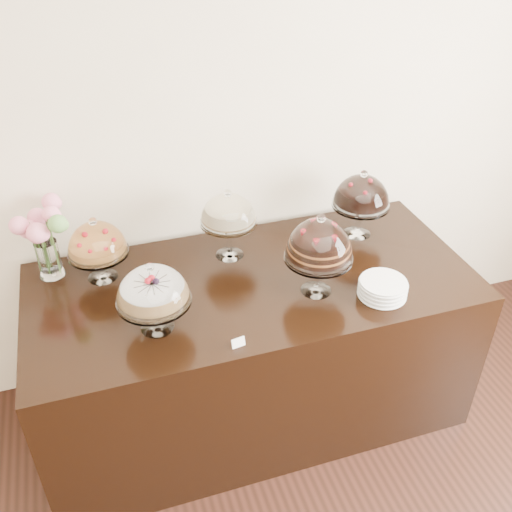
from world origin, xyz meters
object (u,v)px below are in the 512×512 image
object	(u,v)px
cake_stand_choco_layer	(319,243)
plate_stack	(383,288)
cake_stand_sugar_sponge	(153,289)
cake_stand_dark_choco	(362,194)
flower_vase	(42,233)
cake_stand_fruit_tart	(96,242)
cake_stand_cheesecake	(228,212)
display_counter	(253,347)

from	to	relation	value
cake_stand_choco_layer	plate_stack	distance (m)	0.39
cake_stand_sugar_sponge	cake_stand_dark_choco	size ratio (longest dim) A/B	0.90
flower_vase	plate_stack	distance (m)	1.64
cake_stand_dark_choco	cake_stand_fruit_tart	world-z (taller)	cake_stand_dark_choco
cake_stand_cheesecake	cake_stand_sugar_sponge	bearing A→B (deg)	-135.34
cake_stand_dark_choco	cake_stand_fruit_tart	xyz separation A→B (m)	(-1.39, 0.02, -0.04)
flower_vase	cake_stand_dark_choco	bearing A→B (deg)	-3.97
display_counter	cake_stand_dark_choco	world-z (taller)	cake_stand_dark_choco
display_counter	cake_stand_sugar_sponge	distance (m)	0.86
cake_stand_fruit_tart	cake_stand_choco_layer	bearing A→B (deg)	-23.73
flower_vase	plate_stack	xyz separation A→B (m)	(1.49, -0.65, -0.20)
plate_stack	display_counter	bearing A→B (deg)	151.30
cake_stand_fruit_tart	plate_stack	size ratio (longest dim) A/B	1.52
plate_stack	cake_stand_fruit_tart	bearing A→B (deg)	155.90
cake_stand_sugar_sponge	plate_stack	size ratio (longest dim) A/B	1.54
cake_stand_sugar_sponge	cake_stand_dark_choco	xyz separation A→B (m)	(1.19, 0.44, 0.03)
cake_stand_sugar_sponge	cake_stand_cheesecake	distance (m)	0.65
cake_stand_sugar_sponge	cake_stand_choco_layer	xyz separation A→B (m)	(0.78, 0.03, 0.06)
cake_stand_dark_choco	flower_vase	world-z (taller)	flower_vase
cake_stand_sugar_sponge	cake_stand_choco_layer	size ratio (longest dim) A/B	0.82
cake_stand_fruit_tart	flower_vase	xyz separation A→B (m)	(-0.24, 0.09, 0.04)
flower_vase	cake_stand_sugar_sponge	bearing A→B (deg)	-51.88
cake_stand_cheesecake	flower_vase	bearing A→B (deg)	173.72
cake_stand_fruit_tart	flower_vase	bearing A→B (deg)	158.62
cake_stand_fruit_tart	plate_stack	distance (m)	1.38
cake_stand_choco_layer	flower_vase	distance (m)	1.32
display_counter	cake_stand_fruit_tart	world-z (taller)	cake_stand_fruit_tart
cake_stand_dark_choco	flower_vase	size ratio (longest dim) A/B	1.00
cake_stand_fruit_tart	flower_vase	distance (m)	0.26
cake_stand_choco_layer	cake_stand_cheesecake	world-z (taller)	cake_stand_choco_layer
cake_stand_choco_layer	cake_stand_dark_choco	size ratio (longest dim) A/B	1.10
cake_stand_choco_layer	cake_stand_dark_choco	world-z (taller)	cake_stand_choco_layer
cake_stand_sugar_sponge	flower_vase	size ratio (longest dim) A/B	0.90
cake_stand_cheesecake	display_counter	bearing A→B (deg)	-79.22
cake_stand_choco_layer	plate_stack	xyz separation A→B (m)	(0.28, -0.13, -0.23)
cake_stand_sugar_sponge	cake_stand_fruit_tart	distance (m)	0.50
display_counter	cake_stand_dark_choco	bearing A→B (deg)	19.27
display_counter	cake_stand_choco_layer	bearing A→B (deg)	-32.03
cake_stand_sugar_sponge	cake_stand_choco_layer	distance (m)	0.78
display_counter	cake_stand_cheesecake	bearing A→B (deg)	100.78
cake_stand_fruit_tart	flower_vase	size ratio (longest dim) A/B	0.88
cake_stand_cheesecake	plate_stack	size ratio (longest dim) A/B	1.72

